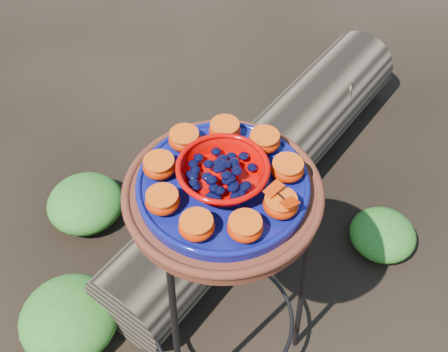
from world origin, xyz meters
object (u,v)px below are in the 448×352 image
red_bowl (223,174)px  driftwood_log (265,164)px  plant_stand (223,283)px  terracotta_saucer (223,195)px  cobalt_plate (223,186)px

red_bowl → driftwood_log: red_bowl is taller
red_bowl → driftwood_log: bearing=48.5°
plant_stand → red_bowl: 0.43m
terracotta_saucer → cobalt_plate: (0.00, 0.00, 0.03)m
cobalt_plate → red_bowl: 0.04m
driftwood_log → plant_stand: bearing=-131.5°
cobalt_plate → red_bowl: bearing=0.0°
plant_stand → terracotta_saucer: bearing=0.0°
terracotta_saucer → driftwood_log: bearing=48.5°
plant_stand → terracotta_saucer: size_ratio=1.68×
cobalt_plate → terracotta_saucer: bearing=0.0°
cobalt_plate → driftwood_log: cobalt_plate is taller
cobalt_plate → driftwood_log: size_ratio=0.24×
terracotta_saucer → red_bowl: (0.00, 0.00, 0.07)m
red_bowl → plant_stand: bearing=0.0°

